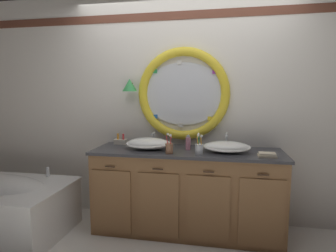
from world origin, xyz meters
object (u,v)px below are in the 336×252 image
(sink_basin_left, at_px, (148,143))
(toiletry_basket, at_px, (121,141))
(sink_basin_right, at_px, (227,147))
(folded_hand_towel, at_px, (267,155))
(toothbrush_holder_left, at_px, (169,148))
(toothbrush_holder_right, at_px, (199,149))
(soap_dispenser, at_px, (188,143))

(sink_basin_left, relative_size, toiletry_basket, 3.27)
(sink_basin_left, bearing_deg, toiletry_basket, 150.72)
(sink_basin_right, xyz_separation_m, folded_hand_towel, (0.37, -0.14, -0.04))
(toothbrush_holder_left, height_order, folded_hand_towel, toothbrush_holder_left)
(toothbrush_holder_right, bearing_deg, folded_hand_towel, 1.67)
(toothbrush_holder_right, distance_m, soap_dispenser, 0.24)
(sink_basin_left, height_order, soap_dispenser, soap_dispenser)
(sink_basin_left, bearing_deg, soap_dispenser, 6.18)
(sink_basin_right, bearing_deg, sink_basin_left, -180.00)
(folded_hand_towel, xyz_separation_m, toiletry_basket, (-1.58, 0.36, 0.01))
(toothbrush_holder_left, xyz_separation_m, soap_dispenser, (0.16, 0.22, 0.01))
(toothbrush_holder_left, relative_size, toiletry_basket, 1.43)
(sink_basin_right, xyz_separation_m, toiletry_basket, (-1.21, 0.22, -0.02))
(toothbrush_holder_left, bearing_deg, sink_basin_right, 17.00)
(sink_basin_left, distance_m, folded_hand_towel, 1.19)
(soap_dispenser, height_order, toiletry_basket, soap_dispenser)
(toothbrush_holder_right, relative_size, toiletry_basket, 1.46)
(soap_dispenser, xyz_separation_m, folded_hand_towel, (0.76, -0.19, -0.05))
(soap_dispenser, relative_size, folded_hand_towel, 0.99)
(toothbrush_holder_right, height_order, folded_hand_towel, toothbrush_holder_right)
(sink_basin_right, relative_size, soap_dispenser, 2.89)
(sink_basin_right, height_order, toothbrush_holder_left, toothbrush_holder_left)
(toothbrush_holder_right, xyz_separation_m, toiletry_basket, (-0.94, 0.38, -0.03))
(toothbrush_holder_left, distance_m, toothbrush_holder_right, 0.29)
(sink_basin_right, bearing_deg, toiletry_basket, 169.69)
(toothbrush_holder_left, distance_m, folded_hand_towel, 0.93)
(sink_basin_right, height_order, soap_dispenser, soap_dispenser)
(sink_basin_right, relative_size, folded_hand_towel, 2.87)
(toiletry_basket, bearing_deg, toothbrush_holder_right, -21.92)
(folded_hand_towel, relative_size, toiletry_basket, 1.14)
(folded_hand_towel, bearing_deg, soap_dispenser, 166.30)
(soap_dispenser, bearing_deg, folded_hand_towel, -13.70)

